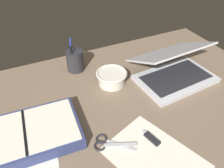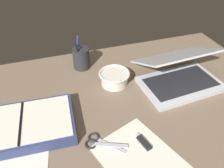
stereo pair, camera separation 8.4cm
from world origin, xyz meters
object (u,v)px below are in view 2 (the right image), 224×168
at_px(laptop, 179,74).
at_px(scissors, 97,142).
at_px(pen_cup, 81,58).
at_px(planner, 22,126).
at_px(bowl, 114,77).

xyz_separation_m(laptop, scissors, (-0.42, -0.20, -0.04)).
bearing_deg(pen_cup, scissors, -95.64).
distance_m(laptop, planner, 0.65).
bearing_deg(planner, laptop, 9.65).
distance_m(bowl, scissors, 0.32).
xyz_separation_m(bowl, scissors, (-0.15, -0.28, -0.03)).
xyz_separation_m(bowl, pen_cup, (-0.11, 0.17, 0.02)).
xyz_separation_m(bowl, planner, (-0.38, -0.15, -0.01)).
bearing_deg(planner, pen_cup, 53.02).
relative_size(laptop, pen_cup, 2.25).
bearing_deg(laptop, scissors, -158.38).
distance_m(bowl, pen_cup, 0.20).
bearing_deg(scissors, laptop, 59.86).
bearing_deg(bowl, scissors, -118.62).
xyz_separation_m(pen_cup, scissors, (-0.04, -0.45, -0.05)).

